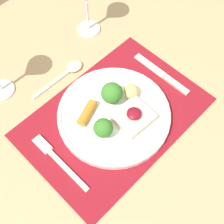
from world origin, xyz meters
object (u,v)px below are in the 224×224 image
object	(u,v)px
fork	(57,159)
spoon	(69,71)
dinner_plate	(113,113)
knife	(165,76)

from	to	relation	value
fork	spoon	xyz separation A→B (m)	(0.20, 0.18, -0.00)
dinner_plate	knife	xyz separation A→B (m)	(0.19, -0.02, -0.01)
knife	spoon	xyz separation A→B (m)	(-0.17, 0.21, -0.00)
knife	dinner_plate	bearing A→B (deg)	178.02
dinner_plate	spoon	xyz separation A→B (m)	(0.02, 0.19, -0.01)
dinner_plate	knife	world-z (taller)	dinner_plate
dinner_plate	spoon	bearing A→B (deg)	85.26
dinner_plate	knife	size ratio (longest dim) A/B	1.54
fork	knife	size ratio (longest dim) A/B	1.00
dinner_plate	spoon	world-z (taller)	dinner_plate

